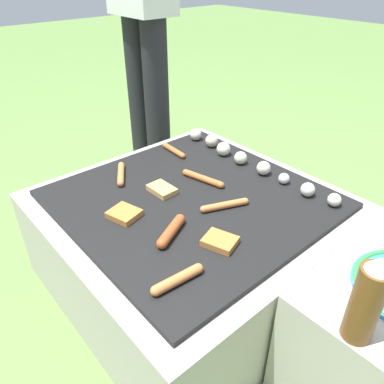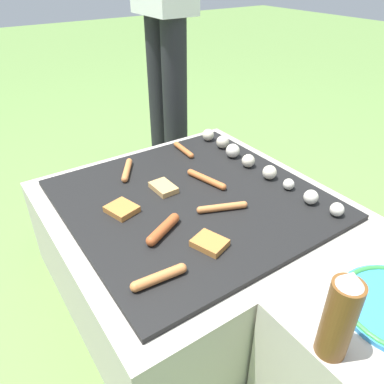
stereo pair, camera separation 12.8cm
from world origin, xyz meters
name	(u,v)px [view 2 (the right image)]	position (x,y,z in m)	size (l,w,h in m)	color
ground_plane	(192,277)	(0.00, 0.00, 0.00)	(14.00, 14.00, 0.00)	#608442
grill	(192,240)	(0.00, 0.00, 0.19)	(0.93, 0.93, 0.38)	#B2AA9E
side_ledge	(382,356)	(0.68, 0.15, 0.19)	(0.40, 0.56, 0.38)	#B2AA9E
sausage_front_center	(222,207)	(0.12, 0.04, 0.40)	(0.08, 0.16, 0.02)	#C6753D
sausage_back_center	(163,229)	(0.12, -0.18, 0.40)	(0.09, 0.14, 0.03)	#A34C23
sausage_back_left	(127,170)	(-0.28, -0.11, 0.40)	(0.14, 0.10, 0.02)	#C6753D
sausage_front_left	(183,150)	(-0.31, 0.17, 0.40)	(0.15, 0.03, 0.02)	#B7602D
sausage_back_right	(159,277)	(0.28, -0.29, 0.40)	(0.04, 0.16, 0.03)	#C6753D
sausage_mid_left	(206,179)	(-0.05, 0.10, 0.40)	(0.18, 0.06, 0.02)	#B7602D
bread_slice_center	(122,209)	(-0.06, -0.24, 0.39)	(0.11, 0.10, 0.02)	#B27033
bread_slice_right	(164,188)	(-0.09, -0.06, 0.39)	(0.10, 0.07, 0.02)	tan
bread_slice_left	(210,243)	(0.24, -0.10, 0.39)	(0.11, 0.10, 0.02)	#B27033
mushroom_row	(252,161)	(-0.04, 0.32, 0.41)	(0.74, 0.08, 0.06)	beige
condiment_bottle	(340,316)	(0.65, -0.09, 0.49)	(0.07, 0.07, 0.23)	brown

